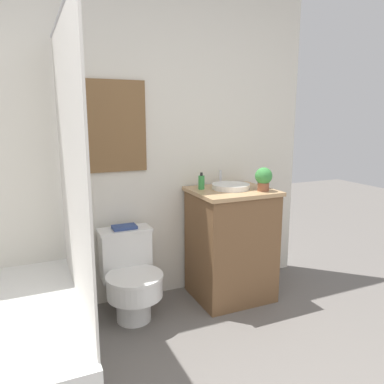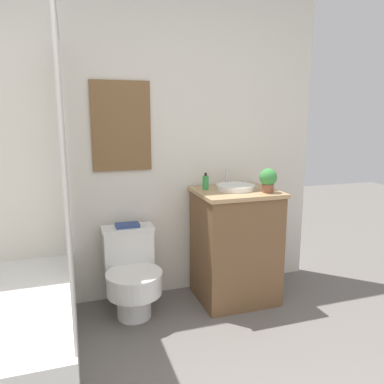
{
  "view_description": "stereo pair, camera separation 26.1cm",
  "coord_description": "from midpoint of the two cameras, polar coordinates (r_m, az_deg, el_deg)",
  "views": [
    {
      "loc": [
        -0.72,
        -0.59,
        1.46
      ],
      "look_at": [
        0.32,
        1.75,
        0.94
      ],
      "focal_mm": 35.0,
      "sensor_mm": 36.0,
      "label": 1
    },
    {
      "loc": [
        -0.47,
        -0.69,
        1.46
      ],
      "look_at": [
        0.32,
        1.75,
        0.94
      ],
      "focal_mm": 35.0,
      "sensor_mm": 36.0,
      "label": 2
    }
  ],
  "objects": [
    {
      "name": "sink",
      "position": [
        2.95,
        3.39,
        0.84
      ],
      "size": [
        0.3,
        0.33,
        0.13
      ],
      "color": "white",
      "rests_on": "vanity"
    },
    {
      "name": "vanity",
      "position": [
        3.05,
        3.48,
        -7.9
      ],
      "size": [
        0.62,
        0.55,
        0.9
      ],
      "color": "brown",
      "rests_on": "ground_plane"
    },
    {
      "name": "wall_back",
      "position": [
        2.93,
        -12.34,
        7.16
      ],
      "size": [
        3.11,
        0.07,
        2.5
      ],
      "color": "silver",
      "rests_on": "ground_plane"
    },
    {
      "name": "potted_plant",
      "position": [
        2.88,
        8.33,
        2.12
      ],
      "size": [
        0.13,
        0.13,
        0.18
      ],
      "color": "brown",
      "rests_on": "vanity"
    },
    {
      "name": "shower_area",
      "position": [
        2.46,
        -25.92,
        -18.49
      ],
      "size": [
        0.57,
        1.38,
        1.98
      ],
      "color": "white",
      "rests_on": "ground_plane"
    },
    {
      "name": "book_on_tank",
      "position": [
        2.86,
        -12.87,
        -5.27
      ],
      "size": [
        0.18,
        0.11,
        0.02
      ],
      "color": "#33477F",
      "rests_on": "toilet"
    },
    {
      "name": "toilet",
      "position": [
        2.85,
        -12.01,
        -12.46
      ],
      "size": [
        0.4,
        0.54,
        0.64
      ],
      "color": "white",
      "rests_on": "ground_plane"
    },
    {
      "name": "soap_bottle",
      "position": [
        2.92,
        -1.11,
        1.48
      ],
      "size": [
        0.05,
        0.05,
        0.13
      ],
      "color": "green",
      "rests_on": "vanity"
    }
  ]
}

